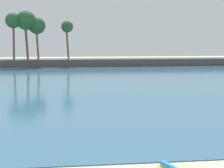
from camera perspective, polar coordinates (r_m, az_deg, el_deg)
name	(u,v)px	position (r m, az deg, el deg)	size (l,w,h in m)	color
sea	(68,72)	(74.75, -6.71, 1.83)	(220.00, 111.71, 0.06)	#33607F
palm_headland	(59,53)	(90.27, -8.18, 4.73)	(100.49, 6.10, 13.21)	#514C47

